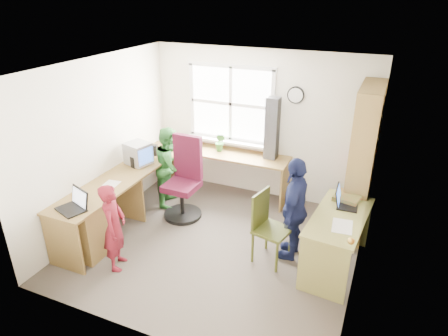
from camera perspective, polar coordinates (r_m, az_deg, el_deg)
name	(u,v)px	position (r m, az deg, el deg)	size (l,w,h in m)	color
room	(220,161)	(5.05, -0.58, 1.05)	(3.64, 3.44, 2.44)	#443D36
l_desk	(122,206)	(5.72, -14.34, -5.30)	(2.38, 2.95, 0.75)	olive
right_desk	(338,230)	(5.09, 15.98, -8.51)	(0.70, 1.33, 0.74)	olive
bookshelf	(362,165)	(5.77, 19.07, 0.40)	(0.30, 1.02, 2.10)	olive
swivel_chair	(184,183)	(6.04, -5.69, -2.10)	(0.59, 0.59, 1.24)	black
wooden_chair	(268,224)	(5.08, 6.24, -8.00)	(0.49, 0.49, 0.94)	#414818
crt_monitor	(138,154)	(6.17, -12.16, 2.02)	(0.41, 0.39, 0.34)	#949498
laptop_left	(75,205)	(5.21, -20.57, -4.92)	(0.43, 0.40, 0.24)	black
laptop_right	(344,201)	(5.21, 16.75, -4.50)	(0.30, 0.35, 0.23)	black
speaker_a	(134,162)	(6.11, -12.69, 0.85)	(0.11, 0.11, 0.17)	black
speaker_b	(155,150)	(6.50, -9.83, 2.53)	(0.10, 0.10, 0.17)	black
cd_tower	(272,129)	(6.20, 6.89, 5.62)	(0.20, 0.18, 0.98)	black
game_box	(348,198)	(5.35, 17.26, -4.05)	(0.37, 0.37, 0.06)	#B32616
paper_a	(110,185)	(5.68, -15.98, -2.34)	(0.23, 0.30, 0.00)	beige
paper_b	(342,226)	(4.78, 16.54, -7.98)	(0.25, 0.34, 0.00)	beige
potted_plant	(220,142)	(6.53, -0.55, 3.68)	(0.17, 0.14, 0.31)	#34772F
person_red	(114,227)	(5.07, -15.42, -8.14)	(0.41, 0.27, 1.14)	maroon
person_green	(171,166)	(6.35, -7.64, 0.23)	(0.62, 0.49, 1.28)	#2F752F
person_navy	(294,209)	(5.10, 10.03, -5.75)	(0.81, 0.34, 1.38)	#161C45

